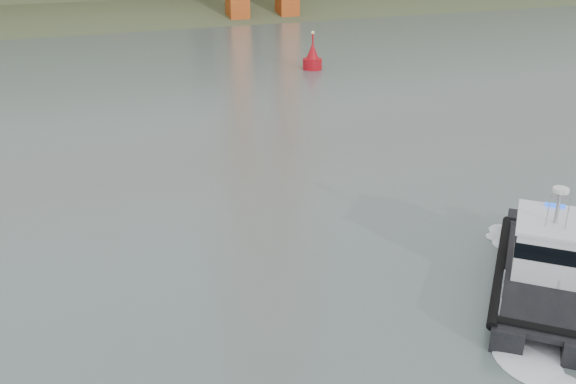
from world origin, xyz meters
name	(u,v)px	position (x,y,z in m)	size (l,w,h in m)	color
ground	(353,302)	(0.00, 0.00, 0.00)	(400.00, 400.00, 0.00)	#4C5B56
patrol_boat	(547,265)	(8.05, -2.13, 1.24)	(9.56, 10.06, 4.95)	black
nav_buoy	(312,59)	(15.69, 41.02, 1.10)	(2.00, 2.00, 4.17)	#A70B14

